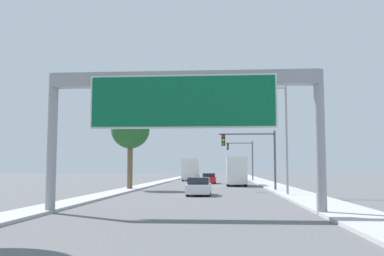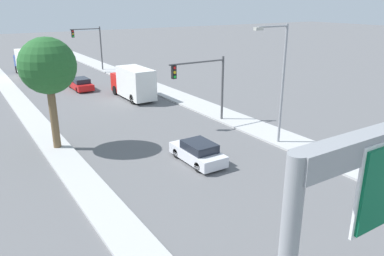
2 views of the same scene
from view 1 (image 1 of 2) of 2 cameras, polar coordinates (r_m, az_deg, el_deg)
name	(u,v)px [view 1 (image 1 of 2)]	position (r m, az deg, el deg)	size (l,w,h in m)	color
sidewalk_right	(264,182)	(62.65, 9.54, -7.15)	(3.00, 120.00, 0.15)	#B4B4B4
median_strip_left	(160,182)	(63.04, -4.27, -7.20)	(2.00, 120.00, 0.15)	#B4B4B4
sign_gantry	(183,102)	(20.55, -1.22, 3.54)	(13.38, 0.73, 6.81)	gray
car_mid_left	(209,179)	(59.20, 2.29, -6.76)	(1.86, 4.62, 1.41)	red
car_near_center	(199,187)	(34.03, 0.92, -7.84)	(1.84, 4.27, 1.41)	silver
truck_box_primary	(236,171)	(51.75, 5.91, -5.79)	(2.32, 7.14, 3.39)	red
truck_box_secondary	(191,170)	(71.92, -0.20, -5.59)	(2.45, 8.57, 3.60)	navy
traffic_light_near_intersection	(255,149)	(40.49, 8.44, -2.83)	(5.30, 0.32, 5.63)	#4C4C4F
traffic_light_mid_block	(244,154)	(70.46, 6.95, -3.49)	(4.45, 0.32, 6.48)	#4C4C4F
palm_tree_background	(130,130)	(42.41, -8.21, -0.29)	(3.78, 3.78, 7.82)	brown
street_lamp_right	(281,130)	(33.98, 11.83, -0.23)	(2.96, 0.28, 8.57)	gray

